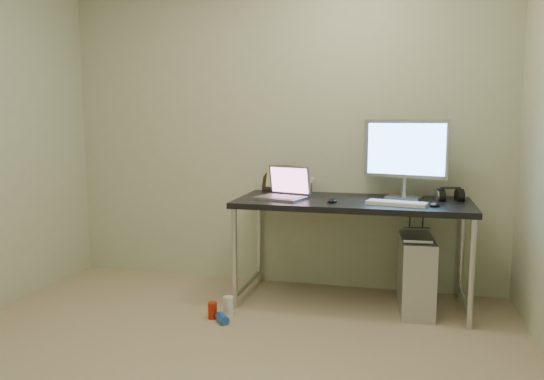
# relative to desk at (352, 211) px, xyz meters

# --- Properties ---
(wall_back) EXTENTS (3.50, 0.02, 2.50)m
(wall_back) POSITION_rel_desk_xyz_m (-0.62, 0.36, 0.58)
(wall_back) COLOR beige
(wall_back) RESTS_ON ground
(desk) EXTENTS (1.64, 0.72, 0.75)m
(desk) POSITION_rel_desk_xyz_m (0.00, 0.00, 0.00)
(desk) COLOR black
(desk) RESTS_ON ground
(tower_computer) EXTENTS (0.26, 0.51, 0.55)m
(tower_computer) POSITION_rel_desk_xyz_m (0.45, -0.07, -0.41)
(tower_computer) COLOR silver
(tower_computer) RESTS_ON ground
(cable_a) EXTENTS (0.01, 0.16, 0.69)m
(cable_a) POSITION_rel_desk_xyz_m (0.40, 0.31, -0.27)
(cable_a) COLOR black
(cable_a) RESTS_ON ground
(cable_b) EXTENTS (0.02, 0.11, 0.71)m
(cable_b) POSITION_rel_desk_xyz_m (0.49, 0.29, -0.29)
(cable_b) COLOR black
(cable_b) RESTS_ON ground
(can_red) EXTENTS (0.07, 0.07, 0.11)m
(can_red) POSITION_rel_desk_xyz_m (-0.86, -0.55, -0.62)
(can_red) COLOR #B91F0A
(can_red) RESTS_ON ground
(can_white) EXTENTS (0.10, 0.10, 0.13)m
(can_white) POSITION_rel_desk_xyz_m (-0.77, -0.47, -0.61)
(can_white) COLOR white
(can_white) RESTS_ON ground
(can_blue) EXTENTS (0.12, 0.12, 0.06)m
(can_blue) POSITION_rel_desk_xyz_m (-0.77, -0.61, -0.64)
(can_blue) COLOR blue
(can_blue) RESTS_ON ground
(laptop) EXTENTS (0.40, 0.35, 0.23)m
(laptop) POSITION_rel_desk_xyz_m (-0.49, -0.04, 0.13)
(laptop) COLOR #B4B3BB
(laptop) RESTS_ON desk
(monitor) EXTENTS (0.59, 0.23, 0.57)m
(monitor) POSITION_rel_desk_xyz_m (0.35, 0.16, 0.41)
(monitor) COLOR #B4B3BB
(monitor) RESTS_ON desk
(keyboard) EXTENTS (0.41, 0.21, 0.02)m
(keyboard) POSITION_rel_desk_xyz_m (0.31, -0.16, 0.09)
(keyboard) COLOR white
(keyboard) RESTS_ON desk
(mouse_right) EXTENTS (0.09, 0.11, 0.03)m
(mouse_right) POSITION_rel_desk_xyz_m (0.55, -0.16, 0.09)
(mouse_right) COLOR black
(mouse_right) RESTS_ON desk
(mouse_left) EXTENTS (0.07, 0.11, 0.04)m
(mouse_left) POSITION_rel_desk_xyz_m (-0.13, -0.14, 0.09)
(mouse_left) COLOR black
(mouse_left) RESTS_ON desk
(headphones) EXTENTS (0.20, 0.12, 0.12)m
(headphones) POSITION_rel_desk_xyz_m (0.67, 0.13, 0.11)
(headphones) COLOR black
(headphones) RESTS_ON desk
(picture_frame) EXTENTS (0.27, 0.15, 0.21)m
(picture_frame) POSITION_rel_desk_xyz_m (-0.63, 0.33, 0.18)
(picture_frame) COLOR black
(picture_frame) RESTS_ON desk
(webcam) EXTENTS (0.05, 0.04, 0.12)m
(webcam) POSITION_rel_desk_xyz_m (-0.34, 0.28, 0.17)
(webcam) COLOR silver
(webcam) RESTS_ON desk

